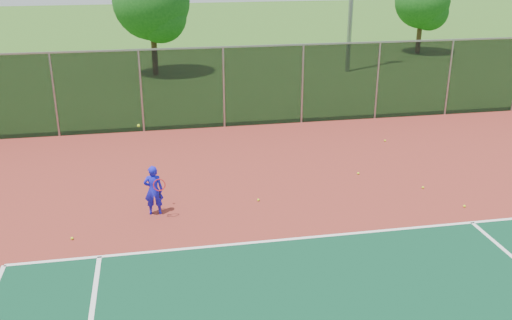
{
  "coord_description": "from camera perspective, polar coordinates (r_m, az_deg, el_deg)",
  "views": [
    {
      "loc": [
        -5.61,
        -8.47,
        6.54
      ],
      "look_at": [
        -3.09,
        5.0,
        1.3
      ],
      "focal_mm": 40.0,
      "sensor_mm": 36.0,
      "label": 1
    }
  ],
  "objects": [
    {
      "name": "practice_ball_2",
      "position": [
        16.0,
        20.12,
        -4.36
      ],
      "size": [
        0.07,
        0.07,
        0.07
      ],
      "primitive_type": "sphere",
      "color": "#CEE81B",
      "rests_on": "court_apron"
    },
    {
      "name": "tree_back_left",
      "position": [
        30.28,
        -10.22,
        15.01
      ],
      "size": [
        3.9,
        3.9,
        5.72
      ],
      "color": "#362113",
      "rests_on": "ground"
    },
    {
      "name": "tennis_player",
      "position": [
        14.66,
        -10.21,
        -2.97
      ],
      "size": [
        0.59,
        0.58,
        2.39
      ],
      "color": "#1717D7",
      "rests_on": "court_apron"
    },
    {
      "name": "practice_ball_0",
      "position": [
        14.15,
        -17.92,
        -7.46
      ],
      "size": [
        0.07,
        0.07,
        0.07
      ],
      "primitive_type": "sphere",
      "color": "#CEE81B",
      "rests_on": "court_apron"
    },
    {
      "name": "tree_back_mid",
      "position": [
        37.51,
        16.48,
        14.78
      ],
      "size": [
        3.32,
        3.32,
        4.88
      ],
      "color": "#362113",
      "rests_on": "ground"
    },
    {
      "name": "practice_ball_5",
      "position": [
        17.39,
        10.19,
        -1.32
      ],
      "size": [
        0.07,
        0.07,
        0.07
      ],
      "primitive_type": "sphere",
      "color": "#CEE81B",
      "rests_on": "court_apron"
    },
    {
      "name": "court_apron",
      "position": [
        13.55,
        15.55,
        -8.72
      ],
      "size": [
        30.0,
        20.0,
        0.02
      ],
      "primitive_type": "cube",
      "color": "maroon",
      "rests_on": "ground"
    },
    {
      "name": "practice_ball_3",
      "position": [
        16.82,
        16.35,
        -2.65
      ],
      "size": [
        0.07,
        0.07,
        0.07
      ],
      "primitive_type": "sphere",
      "color": "#CEE81B",
      "rests_on": "court_apron"
    },
    {
      "name": "ground",
      "position": [
        12.08,
        19.67,
        -13.24
      ],
      "size": [
        120.0,
        120.0,
        0.0
      ],
      "primitive_type": "plane",
      "color": "#2D5B1A",
      "rests_on": "ground"
    },
    {
      "name": "fence_back",
      "position": [
        21.8,
        4.66,
        7.66
      ],
      "size": [
        30.0,
        0.06,
        3.03
      ],
      "color": "black",
      "rests_on": "court_apron"
    },
    {
      "name": "practice_ball_4",
      "position": [
        15.38,
        0.24,
        -4.01
      ],
      "size": [
        0.07,
        0.07,
        0.07
      ],
      "primitive_type": "sphere",
      "color": "#CEE81B",
      "rests_on": "court_apron"
    },
    {
      "name": "practice_ball_6",
      "position": [
        20.46,
        12.78,
        1.91
      ],
      "size": [
        0.07,
        0.07,
        0.07
      ],
      "primitive_type": "sphere",
      "color": "#CEE81B",
      "rests_on": "court_apron"
    }
  ]
}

